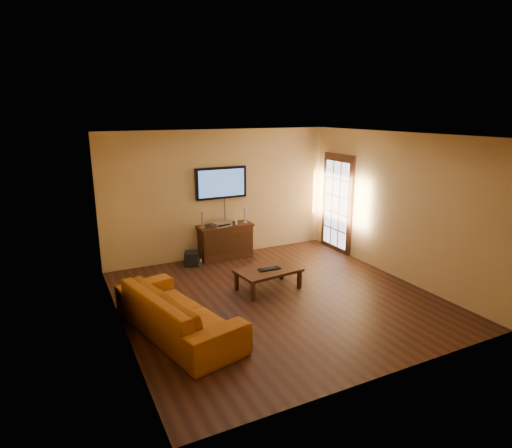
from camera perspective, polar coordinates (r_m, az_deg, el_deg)
ground_plane at (r=7.35m, az=2.80°, el=-9.78°), size 5.00×5.00×0.00m
room_walls at (r=7.36m, az=0.59°, el=4.11°), size 5.00×5.00×5.00m
french_door at (r=9.67m, az=10.74°, el=2.60°), size 0.07×1.02×2.22m
media_console at (r=9.13m, az=-4.08°, el=-2.32°), size 1.17×0.45×0.73m
television at (r=9.02m, az=-4.67°, el=5.48°), size 1.13×0.08×0.67m
coffee_table at (r=7.54m, az=1.63°, el=-6.37°), size 1.16×0.78×0.38m
sofa at (r=6.20m, az=-10.46°, el=-10.40°), size 1.18×2.35×0.88m
speaker_left at (r=8.84m, az=-7.13°, el=0.47°), size 0.09×0.09×0.33m
speaker_right at (r=9.17m, az=-1.47°, el=1.14°), size 0.09×0.09×0.34m
av_receiver at (r=8.96m, az=-4.69°, el=0.03°), size 0.43×0.35×0.09m
game_console at (r=9.08m, az=-2.64°, el=0.72°), size 0.11×0.17×0.23m
subwoofer at (r=8.85m, az=-8.57°, el=-4.59°), size 0.37×0.37×0.28m
bottle at (r=8.73m, az=-7.46°, el=-5.13°), size 0.07×0.07×0.20m
keyboard at (r=7.51m, az=1.80°, el=-6.01°), size 0.40×0.16×0.02m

